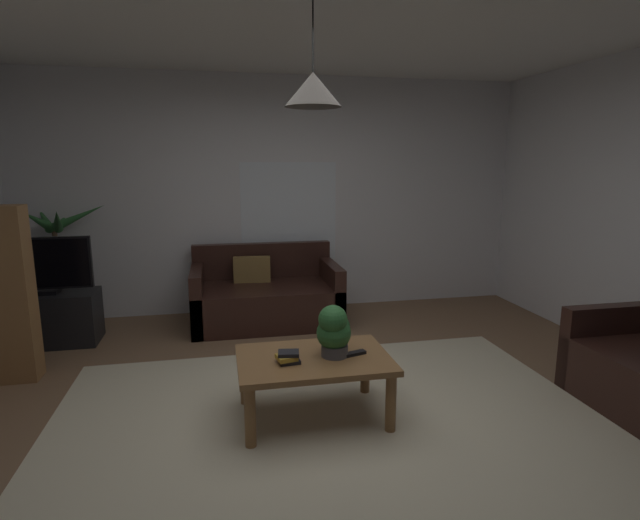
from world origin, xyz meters
TOP-DOWN VIEW (x-y plane):
  - floor at (0.00, 0.00)m, footprint 5.72×5.40m
  - rug at (0.00, -0.20)m, footprint 3.72×2.97m
  - wall_back at (0.00, 2.73)m, footprint 5.84×0.06m
  - window_pane at (0.13, 2.70)m, footprint 1.11×0.01m
  - couch_under_window at (-0.21, 2.19)m, footprint 1.55×0.90m
  - coffee_table at (-0.09, 0.07)m, footprint 1.02×0.69m
  - book_on_table_0 at (-0.27, 0.01)m, footprint 0.14×0.12m
  - book_on_table_1 at (-0.28, 0.00)m, footprint 0.14×0.14m
  - book_on_table_2 at (-0.27, -0.00)m, footprint 0.15×0.12m
  - remote_on_table_0 at (0.19, 0.04)m, footprint 0.17×0.09m
  - potted_plant_on_table at (0.05, 0.06)m, footprint 0.23×0.24m
  - tv_stand at (-2.31, 1.95)m, footprint 0.90×0.44m
  - tv at (-2.31, 1.93)m, footprint 0.87×0.16m
  - potted_palm_corner at (-2.33, 2.50)m, footprint 0.81×0.79m
  - pendant_lamp at (-0.09, 0.07)m, footprint 0.35×0.35m

SIDE VIEW (x-z plane):
  - floor at x=0.00m, z-range -0.02..0.00m
  - rug at x=0.00m, z-range 0.00..0.01m
  - tv_stand at x=-2.31m, z-range 0.00..0.50m
  - couch_under_window at x=-0.21m, z-range -0.14..0.68m
  - coffee_table at x=-0.09m, z-range 0.15..0.59m
  - remote_on_table_0 at x=0.19m, z-range 0.43..0.46m
  - book_on_table_0 at x=-0.27m, z-range 0.43..0.46m
  - book_on_table_1 at x=-0.28m, z-range 0.46..0.49m
  - book_on_table_2 at x=-0.27m, z-range 0.49..0.51m
  - potted_palm_corner at x=-2.33m, z-range -0.09..1.23m
  - potted_plant_on_table at x=0.05m, z-range 0.44..0.80m
  - tv at x=-2.31m, z-range 0.51..1.05m
  - window_pane at x=0.13m, z-range 0.58..1.72m
  - wall_back at x=0.00m, z-range 0.00..2.68m
  - pendant_lamp at x=-0.09m, z-range 1.84..2.47m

